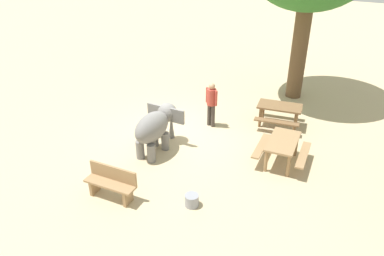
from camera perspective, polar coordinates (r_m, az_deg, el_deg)
name	(u,v)px	position (r m, az deg, el deg)	size (l,w,h in m)	color
ground_plane	(175,133)	(12.78, -2.57, -0.81)	(60.00, 60.00, 0.00)	tan
elephant	(156,126)	(11.44, -5.60, 0.31)	(1.96, 1.33, 1.37)	slate
person_handler	(211,101)	(12.87, 3.00, 4.11)	(0.32, 0.49, 1.62)	#3F3833
wooden_bench	(111,182)	(9.89, -12.26, -8.07)	(0.44, 1.41, 0.88)	#9E7A51
picnic_table_near	(279,110)	(13.38, 13.25, 2.64)	(1.66, 1.68, 0.78)	brown
picnic_table_far	(282,146)	(11.24, 13.70, -2.70)	(1.58, 1.56, 0.78)	#9E7A51
feed_bucket	(192,200)	(9.58, -0.04, -11.02)	(0.36, 0.36, 0.32)	gray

